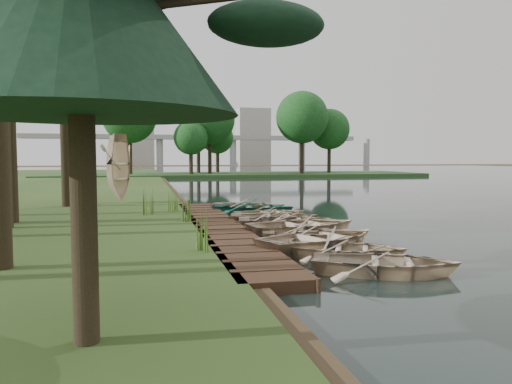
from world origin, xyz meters
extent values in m
plane|color=#3D2F1D|center=(0.00, 0.00, 0.00)|extent=(300.00, 300.00, 0.00)
cube|color=#362215|center=(-1.60, 0.00, 0.15)|extent=(1.60, 16.00, 0.30)
cube|color=#27471F|center=(8.00, 50.00, 0.23)|extent=(50.00, 14.00, 0.45)
cylinder|color=black|center=(-15.33, 50.00, 2.85)|extent=(0.50, 0.50, 4.80)
sphere|color=#194B1A|center=(-15.33, 50.00, 6.45)|extent=(5.60, 5.60, 5.60)
cylinder|color=black|center=(-8.67, 50.00, 2.85)|extent=(0.50, 0.50, 4.80)
sphere|color=#194B1A|center=(-8.67, 50.00, 6.45)|extent=(5.60, 5.60, 5.60)
cylinder|color=black|center=(-2.00, 50.00, 2.85)|extent=(0.50, 0.50, 4.80)
sphere|color=#194B1A|center=(-2.00, 50.00, 6.45)|extent=(5.60, 5.60, 5.60)
cylinder|color=black|center=(4.67, 50.00, 2.85)|extent=(0.50, 0.50, 4.80)
sphere|color=#194B1A|center=(4.67, 50.00, 6.45)|extent=(5.60, 5.60, 5.60)
cylinder|color=black|center=(11.33, 50.00, 2.85)|extent=(0.50, 0.50, 4.80)
sphere|color=#194B1A|center=(11.33, 50.00, 6.45)|extent=(5.60, 5.60, 5.60)
cylinder|color=black|center=(18.00, 50.00, 2.85)|extent=(0.50, 0.50, 4.80)
sphere|color=#194B1A|center=(18.00, 50.00, 6.45)|extent=(5.60, 5.60, 5.60)
cylinder|color=black|center=(24.67, 50.00, 2.85)|extent=(0.50, 0.50, 4.80)
sphere|color=#194B1A|center=(24.67, 50.00, 6.45)|extent=(5.60, 5.60, 5.60)
cube|color=#A5A5A0|center=(10.00, 120.00, 8.00)|extent=(90.00, 4.00, 1.20)
cylinder|color=#A5A5A0|center=(-20.00, 120.00, 4.00)|extent=(1.80, 1.80, 8.00)
cylinder|color=#A5A5A0|center=(0.00, 120.00, 4.00)|extent=(1.80, 1.80, 8.00)
cylinder|color=#A5A5A0|center=(20.00, 120.00, 4.00)|extent=(1.80, 1.80, 8.00)
cylinder|color=#A5A5A0|center=(40.00, 120.00, 4.00)|extent=(1.80, 1.80, 8.00)
cylinder|color=#A5A5A0|center=(60.00, 120.00, 4.00)|extent=(1.80, 1.80, 8.00)
cube|color=#A5A5A0|center=(30.00, 140.00, 9.00)|extent=(10.00, 8.00, 18.00)
cube|color=#A5A5A0|center=(-5.00, 145.00, 6.00)|extent=(8.00, 8.00, 12.00)
imported|color=#C6AE8F|center=(1.07, -6.91, 0.38)|extent=(3.86, 3.40, 0.66)
imported|color=#C6AE8F|center=(0.91, -5.13, 0.36)|extent=(3.65, 3.22, 0.63)
imported|color=#C6AE8F|center=(0.73, -3.87, 0.45)|extent=(4.62, 4.02, 0.80)
imported|color=#C6AE8F|center=(0.96, -2.61, 0.38)|extent=(3.65, 2.98, 0.66)
imported|color=#C6AE8F|center=(1.06, -1.20, 0.44)|extent=(4.17, 3.27, 0.78)
imported|color=#C6AE8F|center=(0.89, 0.37, 0.40)|extent=(3.79, 3.01, 0.71)
imported|color=#C6AE8F|center=(0.81, 1.64, 0.40)|extent=(3.84, 3.13, 0.70)
imported|color=#C6AE8F|center=(1.05, 3.19, 0.36)|extent=(3.16, 2.35, 0.63)
imported|color=#2C7B69|center=(0.71, 4.91, 0.43)|extent=(4.37, 3.85, 0.75)
imported|color=#C6AE8F|center=(0.72, 6.15, 0.41)|extent=(4.11, 3.52, 0.72)
imported|color=#C6AE8F|center=(-5.27, 9.33, 0.66)|extent=(4.28, 3.98, 0.72)
cylinder|color=black|center=(-8.45, 0.79, 4.29)|extent=(0.40, 0.40, 7.98)
cylinder|color=black|center=(-8.63, 2.23, 5.50)|extent=(0.45, 0.45, 10.41)
cylinder|color=black|center=(-7.62, 8.00, 5.84)|extent=(0.46, 0.46, 11.09)
cylinder|color=black|center=(-4.76, -10.40, 1.94)|extent=(0.32, 0.32, 3.28)
cone|color=black|center=(-4.76, -10.40, 4.41)|extent=(3.80, 3.80, 2.60)
cone|color=#3F661E|center=(-2.60, -4.59, 0.79)|extent=(0.60, 0.60, 0.97)
cone|color=#3F661E|center=(-2.60, 1.22, 0.82)|extent=(0.60, 0.60, 1.05)
cone|color=#3F661E|center=(-2.81, 4.95, 0.79)|extent=(0.60, 0.60, 0.98)
cone|color=#3F661E|center=(-3.95, 3.65, 0.84)|extent=(0.60, 0.60, 1.08)
camera|label=1|loc=(-4.02, -16.78, 2.61)|focal=35.00mm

